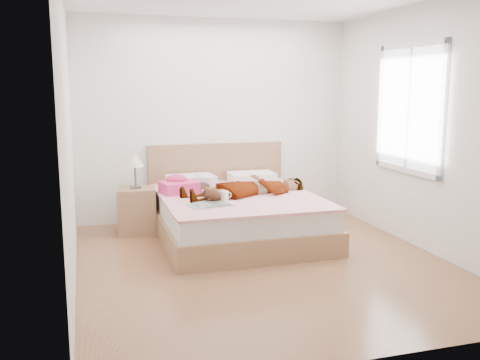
{
  "coord_description": "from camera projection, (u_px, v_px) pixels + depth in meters",
  "views": [
    {
      "loc": [
        -1.68,
        -4.83,
        1.74
      ],
      "look_at": [
        0.0,
        0.85,
        0.7
      ],
      "focal_mm": 40.0,
      "sensor_mm": 36.0,
      "label": 1
    }
  ],
  "objects": [
    {
      "name": "phone",
      "position": [
        198.0,
        175.0,
        6.39
      ],
      "size": [
        0.06,
        0.1,
        0.05
      ],
      "primitive_type": "cube",
      "rotation": [
        0.44,
        0.0,
        0.2
      ],
      "color": "silver",
      "rests_on": "bed"
    },
    {
      "name": "nightstand",
      "position": [
        136.0,
        207.0,
        6.38
      ],
      "size": [
        0.48,
        0.43,
        0.97
      ],
      "color": "olive",
      "rests_on": "ground"
    },
    {
      "name": "ground",
      "position": [
        264.0,
        263.0,
        5.33
      ],
      "size": [
        4.0,
        4.0,
        0.0
      ],
      "primitive_type": "plane",
      "color": "#4B2D17",
      "rests_on": "ground"
    },
    {
      "name": "coffee_mug",
      "position": [
        224.0,
        196.0,
        5.83
      ],
      "size": [
        0.14,
        0.1,
        0.11
      ],
      "color": "white",
      "rests_on": "bed"
    },
    {
      "name": "hair",
      "position": [
        192.0,
        186.0,
        6.45
      ],
      "size": [
        0.59,
        0.66,
        0.08
      ],
      "primitive_type": "ellipsoid",
      "rotation": [
        0.0,
        0.0,
        -0.32
      ],
      "color": "black",
      "rests_on": "bed"
    },
    {
      "name": "towel",
      "position": [
        179.0,
        185.0,
        6.25
      ],
      "size": [
        0.46,
        0.4,
        0.21
      ],
      "color": "#FE459F",
      "rests_on": "bed"
    },
    {
      "name": "room_shell",
      "position": [
        409.0,
        109.0,
        5.85
      ],
      "size": [
        4.0,
        4.0,
        4.0
      ],
      "color": "white",
      "rests_on": "ground"
    },
    {
      "name": "plush_toy",
      "position": [
        211.0,
        195.0,
        5.78
      ],
      "size": [
        0.21,
        0.27,
        0.14
      ],
      "color": "black",
      "rests_on": "bed"
    },
    {
      "name": "magazine",
      "position": [
        211.0,
        205.0,
        5.59
      ],
      "size": [
        0.48,
        0.36,
        0.03
      ],
      "color": "silver",
      "rests_on": "bed"
    },
    {
      "name": "bed",
      "position": [
        236.0,
        213.0,
        6.26
      ],
      "size": [
        1.8,
        2.08,
        1.0
      ],
      "color": "#8D6341",
      "rests_on": "ground"
    },
    {
      "name": "woman",
      "position": [
        248.0,
        185.0,
        6.17
      ],
      "size": [
        1.65,
        0.89,
        0.21
      ],
      "primitive_type": "imported",
      "rotation": [
        0.0,
        0.0,
        -1.37
      ],
      "color": "white",
      "rests_on": "bed"
    }
  ]
}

